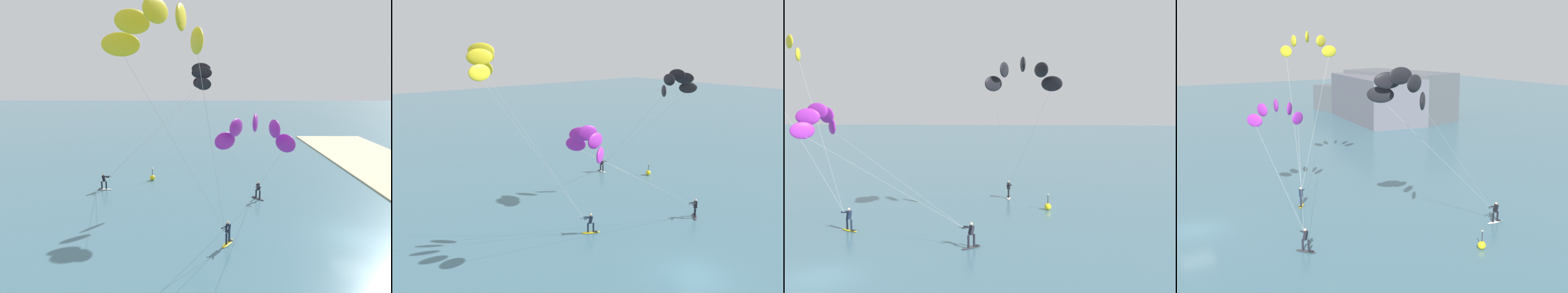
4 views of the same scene
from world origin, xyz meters
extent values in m
plane|color=#426B7A|center=(0.00, 0.00, 0.00)|extent=(240.00, 240.00, 0.00)
ellipsoid|color=#333338|center=(7.90, 5.58, 0.04)|extent=(1.38, 1.23, 0.08)
cube|color=black|center=(8.22, 5.84, 0.09)|extent=(0.40, 0.40, 0.02)
cylinder|color=black|center=(7.73, 5.44, 0.47)|extent=(0.14, 0.14, 0.78)
cylinder|color=black|center=(8.07, 5.72, 0.47)|extent=(0.14, 0.14, 0.78)
cube|color=black|center=(7.90, 5.58, 1.16)|extent=(0.44, 0.44, 0.63)
sphere|color=beige|center=(7.90, 5.58, 1.58)|extent=(0.20, 0.20, 0.20)
cylinder|color=black|center=(7.36, 5.69, 1.31)|extent=(0.55, 0.14, 0.03)
cylinder|color=black|center=(7.61, 5.53, 1.34)|extent=(0.61, 0.20, 0.15)
cylinder|color=black|center=(7.65, 5.74, 1.34)|extent=(0.55, 0.40, 0.15)
ellipsoid|color=purple|center=(-2.25, 9.46, 7.47)|extent=(1.14, 1.48, 1.10)
ellipsoid|color=purple|center=(-2.38, 8.81, 8.32)|extent=(1.48, 1.14, 1.10)
ellipsoid|color=purple|center=(-2.60, 7.69, 8.65)|extent=(1.60, 0.62, 1.10)
ellipsoid|color=purple|center=(-2.83, 6.58, 8.32)|extent=(1.60, 0.62, 1.10)
ellipsoid|color=purple|center=(-2.96, 5.93, 7.47)|extent=(1.48, 1.14, 1.10)
cylinder|color=#B2B2B7|center=(2.56, 7.58, 4.24)|extent=(9.62, 3.79, 5.88)
cylinder|color=#B2B2B7|center=(2.20, 5.81, 4.24)|extent=(10.33, 0.25, 5.88)
ellipsoid|color=yellow|center=(-1.10, 9.07, 0.04)|extent=(1.47, 1.08, 0.08)
cube|color=black|center=(-0.75, 8.86, 0.09)|extent=(0.39, 0.39, 0.02)
cylinder|color=#192338|center=(-1.29, 9.19, 0.47)|extent=(0.14, 0.14, 0.78)
cylinder|color=#192338|center=(-0.91, 8.96, 0.47)|extent=(0.14, 0.14, 0.78)
cube|color=#192338|center=(-1.10, 9.07, 1.16)|extent=(0.43, 0.42, 0.63)
sphere|color=beige|center=(-1.10, 9.07, 1.58)|extent=(0.20, 0.20, 0.20)
cylinder|color=black|center=(-1.58, 9.35, 1.31)|extent=(0.49, 0.30, 0.03)
cylinder|color=#192338|center=(-1.39, 9.12, 1.34)|extent=(0.61, 0.18, 0.15)
cylinder|color=#192338|center=(-1.28, 9.31, 1.34)|extent=(0.44, 0.53, 0.15)
ellipsoid|color=yellow|center=(-6.69, 14.72, 12.90)|extent=(0.76, 1.81, 1.10)
ellipsoid|color=yellow|center=(-7.07, 14.06, 13.87)|extent=(1.34, 1.62, 1.10)
ellipsoid|color=yellow|center=(-7.72, 12.94, 14.25)|extent=(1.71, 1.18, 1.10)
ellipsoid|color=yellow|center=(-8.38, 11.82, 13.87)|extent=(1.82, 0.56, 1.10)
ellipsoid|color=yellow|center=(-8.76, 11.16, 12.90)|extent=(1.81, 0.76, 1.10)
cylinder|color=#B2B2B7|center=(-4.13, 12.03, 6.96)|extent=(5.13, 5.39, 11.30)
cylinder|color=#B2B2B7|center=(-5.17, 10.26, 6.96)|extent=(7.20, 1.83, 11.30)
ellipsoid|color=white|center=(10.39, 20.57, 0.04)|extent=(0.40, 1.51, 0.08)
cube|color=black|center=(10.40, 20.98, 0.09)|extent=(0.30, 0.29, 0.02)
cylinder|color=black|center=(10.38, 20.35, 0.47)|extent=(0.14, 0.14, 0.78)
cylinder|color=black|center=(10.39, 20.79, 0.47)|extent=(0.14, 0.14, 0.78)
cube|color=black|center=(10.39, 20.57, 1.16)|extent=(0.31, 0.33, 0.63)
sphere|color=tan|center=(10.39, 20.57, 1.58)|extent=(0.20, 0.20, 0.20)
cylinder|color=black|center=(10.44, 20.02, 1.31)|extent=(0.08, 0.55, 0.03)
cylinder|color=black|center=(10.52, 20.30, 1.34)|extent=(0.35, 0.58, 0.15)
cylinder|color=black|center=(10.30, 20.28, 1.34)|extent=(0.26, 0.60, 0.15)
ellipsoid|color=black|center=(9.17, 10.69, 10.51)|extent=(1.42, 1.61, 1.10)
ellipsoid|color=black|center=(9.94, 10.76, 11.50)|extent=(0.85, 1.84, 1.10)
ellipsoid|color=black|center=(11.26, 10.88, 11.88)|extent=(0.48, 1.85, 1.10)
ellipsoid|color=black|center=(12.58, 11.00, 11.50)|extent=(1.13, 1.77, 1.10)
ellipsoid|color=black|center=(13.36, 11.07, 10.51)|extent=(1.61, 1.42, 1.10)
cylinder|color=#B2B2B7|center=(9.80, 15.35, 5.76)|extent=(1.29, 9.34, 8.91)
cylinder|color=#B2B2B7|center=(11.90, 15.54, 5.76)|extent=(2.94, 8.96, 8.91)
sphere|color=yellow|center=(13.66, 16.13, 0.28)|extent=(0.56, 0.56, 0.56)
cylinder|color=#262628|center=(13.66, 16.13, 0.91)|extent=(0.06, 0.06, 0.70)
sphere|color=#F2F2CC|center=(13.66, 16.13, 1.32)|extent=(0.12, 0.12, 0.12)
camera|label=1|loc=(-24.09, 11.06, 11.72)|focal=33.23mm
camera|label=2|loc=(-20.34, -13.52, 14.62)|focal=37.07mm
camera|label=3|loc=(9.98, -25.47, 10.02)|focal=46.09mm
camera|label=4|loc=(37.77, -6.99, 14.28)|focal=46.66mm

